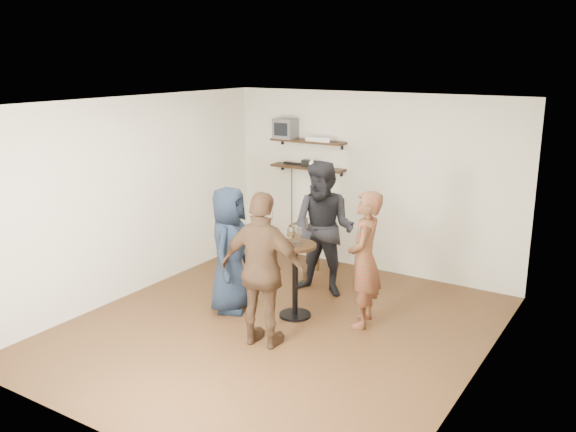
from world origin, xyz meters
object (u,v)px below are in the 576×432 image
object	(u,v)px
crt_monitor	(286,128)
person_brown	(263,271)
side_table	(313,230)
drinks_table	(295,270)
radio	(309,163)
person_dark	(324,229)
person_navy	(229,250)
person_plaid	(364,260)
dvd_deck	(321,139)

from	to	relation	value
crt_monitor	person_brown	bearing A→B (deg)	-61.98
side_table	drinks_table	bearing A→B (deg)	-66.24
radio	person_dark	xyz separation A→B (m)	(0.90, -1.14, -0.63)
person_brown	person_navy	bearing A→B (deg)	-39.67
crt_monitor	person_brown	world-z (taller)	crt_monitor
crt_monitor	person_dark	bearing A→B (deg)	-41.09
drinks_table	person_plaid	bearing A→B (deg)	15.87
crt_monitor	person_plaid	world-z (taller)	crt_monitor
side_table	person_navy	distance (m)	2.06
radio	drinks_table	size ratio (longest dim) A/B	0.24
drinks_table	person_brown	distance (m)	0.87
crt_monitor	dvd_deck	bearing A→B (deg)	0.00
side_table	person_plaid	distance (m)	2.24
side_table	person_plaid	bearing A→B (deg)	-44.59
side_table	person_dark	xyz separation A→B (m)	(0.72, -0.96, 0.36)
radio	person_navy	distance (m)	2.35
side_table	person_navy	world-z (taller)	person_navy
side_table	drinks_table	xyz separation A→B (m)	(0.79, -1.79, 0.06)
dvd_deck	person_brown	distance (m)	3.10
crt_monitor	person_plaid	size ratio (longest dim) A/B	0.20
dvd_deck	radio	world-z (taller)	dvd_deck
radio	person_dark	bearing A→B (deg)	-51.83
side_table	drinks_table	world-z (taller)	drinks_table
crt_monitor	person_navy	distance (m)	2.61
person_plaid	person_navy	distance (m)	1.66
side_table	person_brown	xyz separation A→B (m)	(0.89, -2.61, 0.32)
person_plaid	dvd_deck	bearing A→B (deg)	-154.01
dvd_deck	person_navy	size ratio (longest dim) A/B	0.25
dvd_deck	drinks_table	world-z (taller)	dvd_deck
radio	crt_monitor	bearing A→B (deg)	180.00
person_dark	person_navy	bearing A→B (deg)	-128.46
radio	person_navy	world-z (taller)	person_navy
person_plaid	person_dark	size ratio (longest dim) A/B	0.90
drinks_table	person_brown	world-z (taller)	person_brown
person_plaid	person_navy	world-z (taller)	person_plaid
person_navy	crt_monitor	bearing A→B (deg)	-3.19
person_dark	person_navy	size ratio (longest dim) A/B	1.13
crt_monitor	person_navy	xyz separation A→B (m)	(0.59, -2.22, -1.23)
dvd_deck	radio	bearing A→B (deg)	180.00
drinks_table	person_plaid	distance (m)	0.86
crt_monitor	person_brown	distance (m)	3.37
radio	person_dark	size ratio (longest dim) A/B	0.12
dvd_deck	person_plaid	bearing A→B (deg)	-48.14
drinks_table	crt_monitor	bearing A→B (deg)	125.03
dvd_deck	side_table	xyz separation A→B (m)	(-0.03, -0.17, -1.36)
crt_monitor	radio	size ratio (longest dim) A/B	1.45
side_table	person_plaid	world-z (taller)	person_plaid
crt_monitor	dvd_deck	distance (m)	0.63
side_table	person_navy	size ratio (longest dim) A/B	0.41
crt_monitor	radio	distance (m)	0.65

